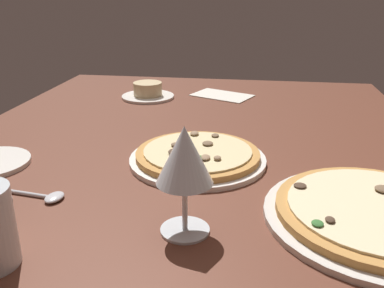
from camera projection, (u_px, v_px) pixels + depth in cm
name	position (u px, v px, depth cm)	size (l,w,h in cm)	color
dining_table	(187.00, 162.00, 89.48)	(150.00, 110.00, 4.00)	brown
pizza_main	(198.00, 156.00, 84.27)	(27.43, 27.43, 3.34)	white
pizza_side	(376.00, 214.00, 63.16)	(33.62, 33.62, 3.38)	silver
ramekin_on_saucer	(148.00, 92.00, 131.35)	(16.35, 16.35, 4.91)	silver
wine_glass_far	(184.00, 158.00, 56.89)	(8.03, 8.03, 16.11)	silver
paper_menu	(222.00, 95.00, 134.24)	(11.32, 18.10, 0.30)	silver
spoon	(47.00, 196.00, 69.97)	(4.34, 11.19, 1.00)	silver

